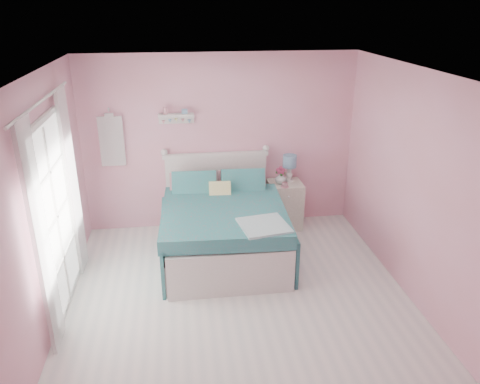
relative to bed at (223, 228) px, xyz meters
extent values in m
plane|color=white|center=(0.08, -1.24, -0.40)|extent=(4.50, 4.50, 0.00)
plane|color=pink|center=(0.08, 1.01, 0.90)|extent=(4.00, 0.00, 4.00)
plane|color=pink|center=(0.08, -3.49, 0.90)|extent=(4.00, 0.00, 4.00)
plane|color=pink|center=(-1.92, -1.24, 0.90)|extent=(0.00, 4.50, 4.50)
plane|color=pink|center=(2.08, -1.24, 0.90)|extent=(0.00, 4.50, 4.50)
plane|color=white|center=(0.08, -1.24, 2.20)|extent=(4.50, 4.50, 0.00)
cube|color=silver|center=(0.00, -0.03, -0.19)|extent=(1.55, 2.00, 0.42)
cube|color=silver|center=(0.00, -0.03, 0.10)|extent=(1.49, 1.94, 0.16)
cube|color=silver|center=(0.00, 0.95, 0.15)|extent=(1.51, 0.07, 1.11)
cube|color=silver|center=(0.00, 0.95, 0.74)|extent=(1.57, 0.09, 0.06)
cube|color=silver|center=(0.00, -0.99, -0.12)|extent=(1.51, 0.06, 0.56)
cube|color=teal|center=(0.00, -0.18, 0.27)|extent=(1.66, 1.75, 0.18)
cube|color=#C47F8C|center=(-0.35, 0.63, 0.38)|extent=(0.69, 0.31, 0.43)
cube|color=#C47F8C|center=(0.35, 0.63, 0.38)|extent=(0.69, 0.31, 0.43)
cube|color=#CCBC59|center=(0.00, 0.35, 0.38)|extent=(0.31, 0.23, 0.31)
cube|color=beige|center=(1.02, 0.75, -0.04)|extent=(0.50, 0.46, 0.72)
cube|color=silver|center=(1.02, 0.53, 0.19)|extent=(0.44, 0.02, 0.16)
sphere|color=white|center=(1.02, 0.51, 0.19)|extent=(0.03, 0.03, 0.03)
cylinder|color=white|center=(1.09, 0.82, 0.33)|extent=(0.13, 0.13, 0.02)
cylinder|color=white|center=(1.09, 0.82, 0.44)|extent=(0.06, 0.06, 0.22)
cylinder|color=#6C97B4|center=(1.09, 0.82, 0.63)|extent=(0.20, 0.20, 0.18)
imported|color=silver|center=(0.94, 0.73, 0.40)|extent=(0.21, 0.21, 0.17)
imported|color=pink|center=(0.98, 0.58, 0.35)|extent=(0.11, 0.11, 0.07)
sphere|color=#C4436D|center=(0.94, 0.73, 0.56)|extent=(0.06, 0.06, 0.06)
sphere|color=#C4436D|center=(0.98, 0.75, 0.52)|extent=(0.06, 0.06, 0.06)
sphere|color=#C4436D|center=(0.90, 0.74, 0.53)|extent=(0.06, 0.06, 0.06)
sphere|color=#C4436D|center=(0.96, 0.70, 0.50)|extent=(0.06, 0.06, 0.06)
sphere|color=#C4436D|center=(0.91, 0.71, 0.51)|extent=(0.06, 0.06, 0.06)
cube|color=silver|center=(-0.55, 0.93, 1.35)|extent=(0.50, 0.14, 0.04)
cube|color=silver|center=(-0.55, 0.99, 1.28)|extent=(0.50, 0.03, 0.12)
cylinder|color=#D18C99|center=(-0.70, 0.93, 1.42)|extent=(0.06, 0.06, 0.10)
cube|color=#6C97B4|center=(-0.43, 0.93, 1.40)|extent=(0.08, 0.06, 0.07)
cube|color=white|center=(-1.48, 0.94, 1.00)|extent=(0.34, 0.03, 0.72)
cube|color=silver|center=(-1.90, -0.84, 1.73)|extent=(0.04, 1.32, 0.06)
cube|color=silver|center=(-1.90, -0.84, -0.37)|extent=(0.04, 1.32, 0.06)
cube|color=silver|center=(-1.90, -1.47, 0.65)|extent=(0.04, 0.06, 2.10)
cube|color=silver|center=(-1.90, -0.21, 0.65)|extent=(0.04, 0.06, 2.10)
cube|color=white|center=(-1.90, -0.84, 0.68)|extent=(0.02, 1.20, 2.04)
cube|color=white|center=(-1.84, -1.58, 0.78)|extent=(0.04, 0.40, 2.32)
cube|color=white|center=(-1.84, -0.10, 0.78)|extent=(0.04, 0.40, 2.32)
camera|label=1|loc=(-0.53, -5.64, 2.85)|focal=35.00mm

